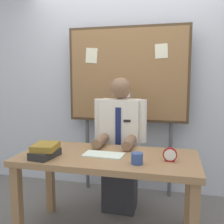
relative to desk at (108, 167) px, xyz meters
The scene contains 8 objects.
back_wall 1.32m from the desk, 90.00° to the left, with size 6.40×0.08×2.70m, color silver.
desk is the anchor object (origin of this frame).
person 0.53m from the desk, 90.00° to the left, with size 0.55×0.56×1.42m.
bulletin_board 1.20m from the desk, 90.00° to the left, with size 1.41×0.09×2.00m.
book_stack 0.54m from the desk, 160.08° to the right, with size 0.21×0.28×0.11m.
open_notebook 0.11m from the desk, 146.94° to the right, with size 0.34×0.18×0.01m, color silver.
desk_clock 0.54m from the desk, ahead, with size 0.11×0.04×0.11m.
coffee_mug 0.35m from the desk, 31.10° to the right, with size 0.09×0.09×0.09m, color #334C8C.
Camera 1 is at (0.54, -2.05, 1.40)m, focal length 41.10 mm.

